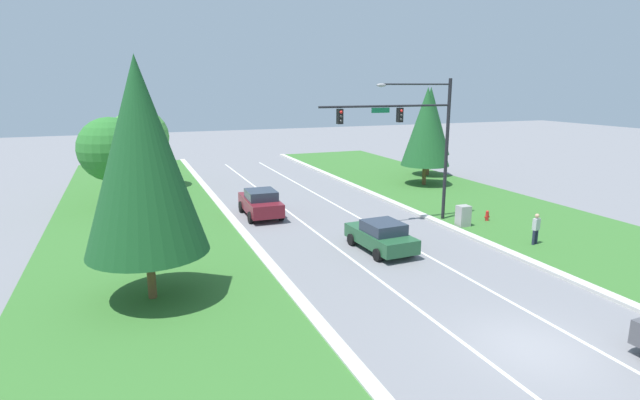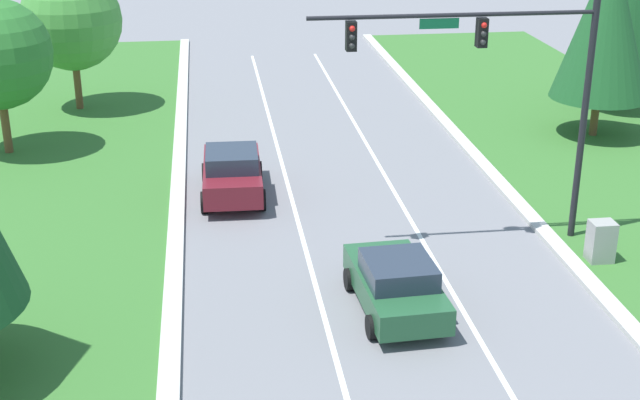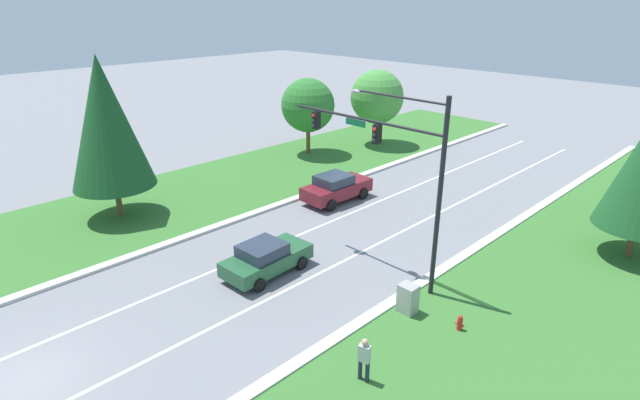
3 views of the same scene
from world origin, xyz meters
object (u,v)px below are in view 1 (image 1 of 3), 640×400
(conifer_mid_left_tree, at_px, (142,157))
(oak_far_left_tree, at_px, (140,137))
(conifer_far_right_tree, at_px, (430,121))
(oak_near_left_tree, at_px, (111,149))
(conifer_near_right_tree, at_px, (426,127))
(fire_hydrant, at_px, (487,216))
(forest_sedan, at_px, (381,236))
(burgundy_sedan, at_px, (261,203))
(utility_cabinet, at_px, (463,216))
(pedestrian, at_px, (536,228))
(traffic_signal_mast, at_px, (414,129))

(conifer_mid_left_tree, bearing_deg, oak_far_left_tree, 88.50)
(conifer_far_right_tree, bearing_deg, oak_near_left_tree, -173.96)
(conifer_near_right_tree, height_order, conifer_mid_left_tree, conifer_mid_left_tree)
(fire_hydrant, distance_m, oak_near_left_tree, 24.17)
(oak_far_left_tree, bearing_deg, conifer_far_right_tree, -7.61)
(forest_sedan, distance_m, fire_hydrant, 8.83)
(forest_sedan, height_order, conifer_near_right_tree, conifer_near_right_tree)
(forest_sedan, xyz_separation_m, oak_near_left_tree, (-12.29, 14.26, 3.17))
(forest_sedan, distance_m, burgundy_sedan, 9.43)
(fire_hydrant, height_order, conifer_mid_left_tree, conifer_mid_left_tree)
(forest_sedan, bearing_deg, oak_near_left_tree, 127.83)
(conifer_far_right_tree, bearing_deg, conifer_mid_left_tree, -142.49)
(forest_sedan, height_order, burgundy_sedan, burgundy_sedan)
(forest_sedan, xyz_separation_m, utility_cabinet, (6.40, 1.99, -0.13))
(fire_hydrant, distance_m, conifer_mid_left_tree, 20.49)
(forest_sedan, xyz_separation_m, pedestrian, (7.69, -2.17, 0.17))
(traffic_signal_mast, xyz_separation_m, pedestrian, (3.69, -5.96, -4.64))
(utility_cabinet, relative_size, conifer_near_right_tree, 0.16)
(pedestrian, bearing_deg, oak_far_left_tree, -65.99)
(pedestrian, xyz_separation_m, oak_near_left_tree, (-19.98, 16.42, 3.00))
(conifer_near_right_tree, height_order, oak_far_left_tree, conifer_near_right_tree)
(pedestrian, distance_m, oak_near_left_tree, 26.03)
(traffic_signal_mast, height_order, forest_sedan, traffic_signal_mast)
(conifer_near_right_tree, xyz_separation_m, oak_near_left_tree, (-23.44, 0.84, -0.83))
(utility_cabinet, height_order, fire_hydrant, utility_cabinet)
(burgundy_sedan, xyz_separation_m, conifer_far_right_tree, (17.67, 8.40, 4.05))
(utility_cabinet, bearing_deg, pedestrian, -72.71)
(conifer_far_right_tree, distance_m, oak_far_left_tree, 24.36)
(pedestrian, bearing_deg, burgundy_sedan, -57.83)
(forest_sedan, relative_size, conifer_near_right_tree, 0.54)
(forest_sedan, bearing_deg, conifer_far_right_tree, 47.95)
(burgundy_sedan, bearing_deg, fire_hydrant, -25.22)
(conifer_near_right_tree, height_order, oak_near_left_tree, conifer_near_right_tree)
(oak_near_left_tree, relative_size, conifer_mid_left_tree, 0.66)
(oak_far_left_tree, bearing_deg, fire_hydrant, -43.52)
(burgundy_sedan, bearing_deg, forest_sedan, -64.57)
(utility_cabinet, xyz_separation_m, oak_far_left_tree, (-16.68, 18.25, 3.44))
(utility_cabinet, distance_m, oak_far_left_tree, 24.96)
(pedestrian, distance_m, conifer_far_right_tree, 20.54)
(utility_cabinet, xyz_separation_m, conifer_near_right_tree, (4.76, 11.42, 4.12))
(conifer_near_right_tree, xyz_separation_m, conifer_far_right_tree, (2.69, 3.60, 0.16))
(traffic_signal_mast, height_order, pedestrian, traffic_signal_mast)
(conifer_near_right_tree, xyz_separation_m, conifer_mid_left_tree, (-22.02, -15.36, 0.72))
(burgundy_sedan, relative_size, conifer_mid_left_tree, 0.50)
(traffic_signal_mast, distance_m, oak_near_left_tree, 19.43)
(traffic_signal_mast, distance_m, forest_sedan, 7.32)
(pedestrian, bearing_deg, conifer_near_right_tree, -117.25)
(burgundy_sedan, bearing_deg, conifer_far_right_tree, 26.89)
(utility_cabinet, xyz_separation_m, fire_hydrant, (2.08, 0.44, -0.30))
(oak_near_left_tree, xyz_separation_m, conifer_far_right_tree, (26.13, 2.76, 0.99))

